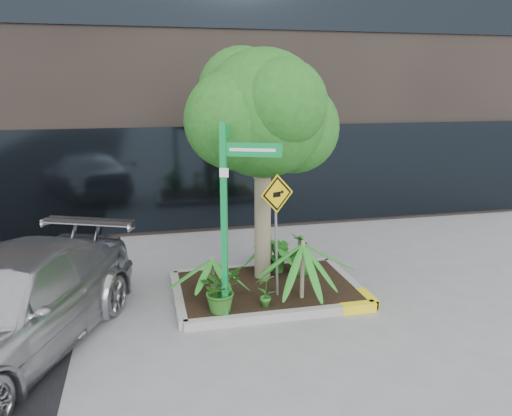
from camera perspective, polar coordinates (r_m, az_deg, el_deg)
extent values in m
plane|color=gray|center=(8.92, 0.43, -10.56)|extent=(80.00, 80.00, 0.00)
cube|color=#9E9E99|center=(10.19, -0.32, -6.89)|extent=(3.20, 0.15, 0.15)
cube|color=#9E9E99|center=(8.23, 3.14, -12.19)|extent=(3.20, 0.15, 0.15)
cube|color=#9E9E99|center=(8.97, -8.90, -10.06)|extent=(0.15, 2.20, 0.15)
cube|color=#9E9E99|center=(9.69, 10.52, -8.27)|extent=(0.15, 2.20, 0.15)
cube|color=yellow|center=(8.66, 11.60, -11.11)|extent=(0.60, 0.17, 0.15)
cube|color=black|center=(9.18, 1.22, -9.01)|extent=(3.05, 2.05, 0.06)
cylinder|color=gray|center=(9.19, 0.76, -0.46)|extent=(0.30, 0.30, 2.82)
cylinder|color=gray|center=(9.02, 1.37, 5.96)|extent=(0.53, 0.15, 0.92)
sphere|color=#255618|center=(8.92, 0.80, 10.74)|extent=(2.26, 2.26, 2.26)
sphere|color=#255618|center=(9.39, 4.34, 9.13)|extent=(1.69, 1.69, 1.69)
sphere|color=#255618|center=(8.62, -2.60, 9.99)|extent=(1.69, 1.69, 1.69)
sphere|color=#255618|center=(8.42, 3.02, 11.81)|extent=(1.51, 1.51, 1.51)
sphere|color=#255618|center=(9.31, -1.64, 13.18)|extent=(1.60, 1.60, 1.60)
cylinder|color=gray|center=(8.52, 5.32, -7.00)|extent=(0.07, 0.07, 1.02)
cylinder|color=gray|center=(8.53, -4.96, -7.92)|extent=(0.07, 0.07, 0.76)
cylinder|color=gray|center=(9.81, 1.68, -5.15)|extent=(0.07, 0.07, 0.68)
imported|color=#BABABF|center=(7.79, -26.50, -10.16)|extent=(3.77, 5.27, 1.42)
imported|color=#265C1A|center=(8.07, -4.08, -9.20)|extent=(0.96, 0.96, 0.76)
imported|color=#256B20|center=(9.59, 5.13, -5.26)|extent=(0.57, 0.57, 0.81)
imported|color=#276D21|center=(8.24, 1.14, -9.34)|extent=(0.40, 0.40, 0.58)
imported|color=#266B1F|center=(9.67, 2.71, -5.40)|extent=(0.54, 0.54, 0.70)
cube|color=#0D9942|center=(7.60, -3.65, -2.21)|extent=(0.12, 0.12, 3.17)
cube|color=#0D9942|center=(7.28, -0.46, 6.67)|extent=(0.83, 0.36, 0.20)
cube|color=#0D9942|center=(7.75, -3.10, 8.78)|extent=(0.36, 0.83, 0.20)
cube|color=white|center=(7.26, -0.43, 6.65)|extent=(0.63, 0.26, 0.05)
cube|color=white|center=(7.75, -3.22, 8.78)|extent=(0.26, 0.63, 0.05)
cube|color=white|center=(7.36, -3.68, 4.05)|extent=(0.13, 0.06, 0.14)
cylinder|color=slate|center=(8.48, 2.33, -3.75)|extent=(0.09, 0.15, 1.95)
cube|color=#E4BB0B|center=(8.25, 2.42, 1.64)|extent=(0.62, 0.24, 0.65)
cube|color=black|center=(8.24, 2.45, 1.62)|extent=(0.55, 0.20, 0.58)
cube|color=#E4BB0B|center=(8.23, 2.45, 1.62)|extent=(0.46, 0.17, 0.49)
cube|color=black|center=(8.23, 2.39, 1.54)|extent=(0.15, 0.06, 0.09)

